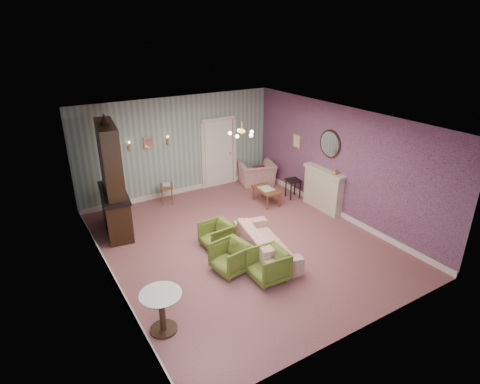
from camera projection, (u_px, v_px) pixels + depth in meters
floor at (242, 242)px, 9.38m from camera, size 7.00×7.00×0.00m
ceiling at (242, 121)px, 8.24m from camera, size 7.00×7.00×0.00m
wall_back at (179, 147)px, 11.55m from camera, size 6.00×0.00×6.00m
wall_front at (362, 259)px, 6.06m from camera, size 6.00×0.00×6.00m
wall_left at (104, 217)px, 7.37m from camera, size 0.00×7.00×7.00m
wall_right at (341, 162)px, 10.25m from camera, size 0.00×7.00×7.00m
wall_right_floral at (340, 163)px, 10.24m from camera, size 0.00×7.00×7.00m
door at (219, 152)px, 12.29m from camera, size 1.12×0.12×2.16m
olive_chair_a at (268, 264)px, 7.90m from camera, size 0.68×0.72×0.71m
olive_chair_b at (231, 256)px, 8.18m from camera, size 0.73×0.77×0.70m
olive_chair_c at (216, 234)px, 9.08m from camera, size 0.64×0.67×0.66m
sofa_chintz at (266, 239)px, 8.72m from camera, size 0.99×2.15×0.81m
wingback_chair at (257, 170)px, 12.60m from camera, size 1.22×0.96×0.94m
dresser at (111, 177)px, 9.37m from camera, size 0.83×1.79×2.86m
fireplace at (323, 190)px, 10.84m from camera, size 0.30×1.40×1.16m
mantel_vase at (335, 171)px, 10.26m from camera, size 0.15×0.15×0.15m
oval_mirror at (330, 144)px, 10.39m from camera, size 0.04×0.76×0.84m
framed_print at (297, 141)px, 11.55m from camera, size 0.04×0.34×0.42m
coffee_table at (266, 196)px, 11.32m from camera, size 0.54×0.91×0.45m
side_table_black at (293, 189)px, 11.66m from camera, size 0.43×0.43×0.57m
pedestal_table at (162, 312)px, 6.55m from camera, size 0.78×0.78×0.76m
nesting_table at (167, 193)px, 11.33m from camera, size 0.48×0.54×0.59m
gilt_mirror_back at (149, 143)px, 10.99m from camera, size 0.28×0.06×0.36m
sconce_left at (129, 146)px, 10.71m from camera, size 0.16×0.12×0.30m
sconce_right at (167, 141)px, 11.24m from camera, size 0.16×0.12×0.30m
chandelier at (242, 133)px, 8.34m from camera, size 0.56×0.56×0.36m
burgundy_cushion at (258, 171)px, 12.45m from camera, size 0.41×0.28×0.39m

